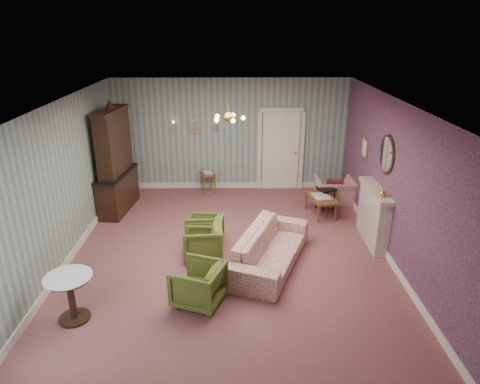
{
  "coord_description": "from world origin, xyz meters",
  "views": [
    {
      "loc": [
        0.1,
        -7.3,
        4.16
      ],
      "look_at": [
        0.2,
        0.4,
        1.1
      ],
      "focal_mm": 32.0,
      "sensor_mm": 36.0,
      "label": 1
    }
  ],
  "objects_px": {
    "olive_chair_c": "(206,231)",
    "dresser": "(114,158)",
    "olive_chair_a": "(198,282)",
    "wingback_chair": "(335,187)",
    "side_table_black": "(325,199)",
    "pedestal_table": "(71,298)",
    "olive_chair_b": "(203,240)",
    "fireplace": "(373,216)",
    "sofa_chintz": "(271,243)",
    "coffee_table": "(320,205)"
  },
  "relations": [
    {
      "from": "olive_chair_c",
      "to": "dresser",
      "type": "distance_m",
      "value": 2.99
    },
    {
      "from": "olive_chair_a",
      "to": "wingback_chair",
      "type": "distance_m",
      "value": 5.03
    },
    {
      "from": "wingback_chair",
      "to": "dresser",
      "type": "xyz_separation_m",
      "value": [
        -5.2,
        -0.33,
        0.86
      ]
    },
    {
      "from": "side_table_black",
      "to": "pedestal_table",
      "type": "xyz_separation_m",
      "value": [
        -4.57,
        -4.02,
        0.11
      ]
    },
    {
      "from": "olive_chair_a",
      "to": "olive_chair_b",
      "type": "relative_size",
      "value": 1.02
    },
    {
      "from": "fireplace",
      "to": "pedestal_table",
      "type": "height_order",
      "value": "fireplace"
    },
    {
      "from": "olive_chair_a",
      "to": "pedestal_table",
      "type": "distance_m",
      "value": 1.88
    },
    {
      "from": "fireplace",
      "to": "side_table_black",
      "type": "xyz_separation_m",
      "value": [
        -0.61,
        1.63,
        -0.31
      ]
    },
    {
      "from": "olive_chair_a",
      "to": "sofa_chintz",
      "type": "distance_m",
      "value": 1.68
    },
    {
      "from": "pedestal_table",
      "to": "sofa_chintz",
      "type": "bearing_deg",
      "value": 26.52
    },
    {
      "from": "olive_chair_c",
      "to": "fireplace",
      "type": "distance_m",
      "value": 3.35
    },
    {
      "from": "olive_chair_b",
      "to": "olive_chair_c",
      "type": "height_order",
      "value": "olive_chair_b"
    },
    {
      "from": "wingback_chair",
      "to": "fireplace",
      "type": "height_order",
      "value": "fireplace"
    },
    {
      "from": "sofa_chintz",
      "to": "side_table_black",
      "type": "xyz_separation_m",
      "value": [
        1.5,
        2.48,
        -0.18
      ]
    },
    {
      "from": "side_table_black",
      "to": "pedestal_table",
      "type": "distance_m",
      "value": 6.09
    },
    {
      "from": "coffee_table",
      "to": "pedestal_table",
      "type": "distance_m",
      "value": 5.75
    },
    {
      "from": "wingback_chair",
      "to": "coffee_table",
      "type": "relative_size",
      "value": 1.04
    },
    {
      "from": "olive_chair_c",
      "to": "fireplace",
      "type": "relative_size",
      "value": 0.48
    },
    {
      "from": "olive_chair_c",
      "to": "pedestal_table",
      "type": "xyz_separation_m",
      "value": [
        -1.84,
        -2.24,
        0.04
      ]
    },
    {
      "from": "sofa_chintz",
      "to": "side_table_black",
      "type": "bearing_deg",
      "value": -9.67
    },
    {
      "from": "olive_chair_c",
      "to": "side_table_black",
      "type": "xyz_separation_m",
      "value": [
        2.73,
        1.78,
        -0.07
      ]
    },
    {
      "from": "olive_chair_b",
      "to": "coffee_table",
      "type": "height_order",
      "value": "olive_chair_b"
    },
    {
      "from": "olive_chair_b",
      "to": "dresser",
      "type": "height_order",
      "value": "dresser"
    },
    {
      "from": "wingback_chair",
      "to": "fireplace",
      "type": "relative_size",
      "value": 0.68
    },
    {
      "from": "side_table_black",
      "to": "sofa_chintz",
      "type": "bearing_deg",
      "value": -121.13
    },
    {
      "from": "fireplace",
      "to": "side_table_black",
      "type": "relative_size",
      "value": 2.58
    },
    {
      "from": "wingback_chair",
      "to": "pedestal_table",
      "type": "xyz_separation_m",
      "value": [
        -4.87,
        -4.41,
        -0.04
      ]
    },
    {
      "from": "wingback_chair",
      "to": "pedestal_table",
      "type": "distance_m",
      "value": 6.57
    },
    {
      "from": "wingback_chair",
      "to": "olive_chair_a",
      "type": "bearing_deg",
      "value": 54.52
    },
    {
      "from": "olive_chair_b",
      "to": "coffee_table",
      "type": "bearing_deg",
      "value": 122.36
    },
    {
      "from": "dresser",
      "to": "fireplace",
      "type": "height_order",
      "value": "dresser"
    },
    {
      "from": "dresser",
      "to": "side_table_black",
      "type": "height_order",
      "value": "dresser"
    },
    {
      "from": "olive_chair_c",
      "to": "olive_chair_a",
      "type": "bearing_deg",
      "value": 3.66
    },
    {
      "from": "dresser",
      "to": "pedestal_table",
      "type": "relative_size",
      "value": 3.38
    },
    {
      "from": "olive_chair_b",
      "to": "side_table_black",
      "type": "distance_m",
      "value": 3.53
    },
    {
      "from": "olive_chair_c",
      "to": "side_table_black",
      "type": "height_order",
      "value": "olive_chair_c"
    },
    {
      "from": "dresser",
      "to": "wingback_chair",
      "type": "bearing_deg",
      "value": 10.4
    },
    {
      "from": "olive_chair_a",
      "to": "wingback_chair",
      "type": "bearing_deg",
      "value": 163.21
    },
    {
      "from": "dresser",
      "to": "fireplace",
      "type": "bearing_deg",
      "value": -10.32
    },
    {
      "from": "coffee_table",
      "to": "side_table_black",
      "type": "xyz_separation_m",
      "value": [
        0.18,
        0.32,
        0.04
      ]
    },
    {
      "from": "wingback_chair",
      "to": "pedestal_table",
      "type": "bearing_deg",
      "value": 43.71
    },
    {
      "from": "olive_chair_b",
      "to": "olive_chair_c",
      "type": "relative_size",
      "value": 1.08
    },
    {
      "from": "olive_chair_a",
      "to": "olive_chair_b",
      "type": "distance_m",
      "value": 1.42
    },
    {
      "from": "wingback_chair",
      "to": "dresser",
      "type": "bearing_deg",
      "value": 5.24
    },
    {
      "from": "olive_chair_b",
      "to": "dresser",
      "type": "xyz_separation_m",
      "value": [
        -2.14,
        2.26,
        0.91
      ]
    },
    {
      "from": "wingback_chair",
      "to": "olive_chair_c",
      "type": "bearing_deg",
      "value": 37.18
    },
    {
      "from": "coffee_table",
      "to": "olive_chair_c",
      "type": "bearing_deg",
      "value": -150.17
    },
    {
      "from": "coffee_table",
      "to": "side_table_black",
      "type": "distance_m",
      "value": 0.36
    },
    {
      "from": "olive_chair_a",
      "to": "coffee_table",
      "type": "height_order",
      "value": "olive_chair_a"
    },
    {
      "from": "olive_chair_c",
      "to": "side_table_black",
      "type": "relative_size",
      "value": 1.25
    }
  ]
}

